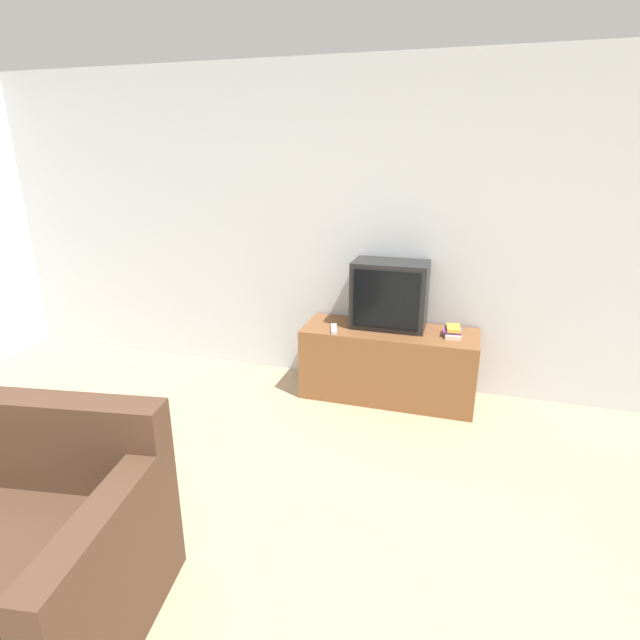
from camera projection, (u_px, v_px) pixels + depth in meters
wall_back at (315, 229)px, 4.17m from camera, size 9.00×0.06×2.60m
tv_stand at (388, 363)px, 4.03m from camera, size 1.37×0.50×0.58m
television at (389, 295)px, 3.93m from camera, size 0.58×0.34×0.53m
book_stack at (453, 331)px, 3.81m from camera, size 0.14×0.22×0.08m
remote_on_stand at (334, 329)px, 3.93m from camera, size 0.10×0.20×0.02m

